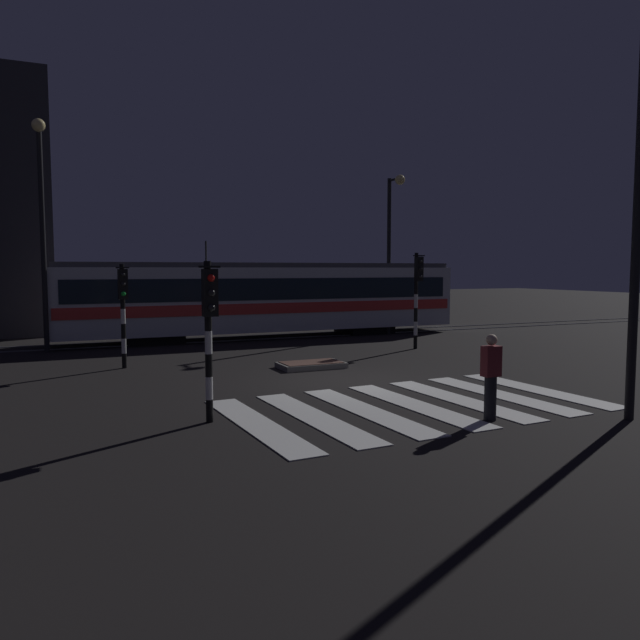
% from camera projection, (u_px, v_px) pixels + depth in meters
% --- Properties ---
extents(ground_plane, '(120.00, 120.00, 0.00)m').
position_uv_depth(ground_plane, '(349.00, 381.00, 16.18)').
color(ground_plane, black).
extents(rail_near, '(80.00, 0.12, 0.03)m').
position_uv_depth(rail_near, '(241.00, 340.00, 25.31)').
color(rail_near, '#59595E').
rests_on(rail_near, ground).
extents(rail_far, '(80.00, 0.12, 0.03)m').
position_uv_depth(rail_far, '(231.00, 337.00, 26.62)').
color(rail_far, '#59595E').
rests_on(rail_far, ground).
extents(crosswalk_zebra, '(8.26, 5.06, 0.02)m').
position_uv_depth(crosswalk_zebra, '(414.00, 405.00, 13.27)').
color(crosswalk_zebra, silver).
rests_on(crosswalk_zebra, ground).
extents(traffic_island, '(1.97, 1.09, 0.18)m').
position_uv_depth(traffic_island, '(311.00, 365.00, 18.33)').
color(traffic_island, slate).
rests_on(traffic_island, ground).
extents(traffic_light_corner_far_left, '(0.36, 0.42, 3.13)m').
position_uv_depth(traffic_light_corner_far_left, '(123.00, 300.00, 18.02)').
color(traffic_light_corner_far_left, black).
rests_on(traffic_light_corner_far_left, ground).
extents(traffic_light_corner_near_left, '(0.36, 0.42, 3.13)m').
position_uv_depth(traffic_light_corner_near_left, '(209.00, 317.00, 11.57)').
color(traffic_light_corner_near_left, black).
rests_on(traffic_light_corner_near_left, ground).
extents(traffic_light_corner_far_right, '(0.36, 0.42, 3.58)m').
position_uv_depth(traffic_light_corner_far_right, '(417.00, 286.00, 22.45)').
color(traffic_light_corner_far_right, black).
rests_on(traffic_light_corner_far_right, ground).
extents(street_lamp_trackside_right, '(0.44, 1.21, 7.10)m').
position_uv_depth(street_lamp_trackside_right, '(392.00, 235.00, 27.29)').
color(street_lamp_trackside_right, black).
rests_on(street_lamp_trackside_right, ground).
extents(street_lamp_trackside_left, '(0.44, 1.21, 8.01)m').
position_uv_depth(street_lamp_trackside_left, '(42.00, 211.00, 21.12)').
color(street_lamp_trackside_left, black).
rests_on(street_lamp_trackside_left, ground).
extents(tram, '(17.74, 2.58, 4.15)m').
position_uv_depth(tram, '(267.00, 297.00, 26.38)').
color(tram, silver).
rests_on(tram, ground).
extents(pedestrian_waiting_at_kerb, '(0.36, 0.24, 1.71)m').
position_uv_depth(pedestrian_waiting_at_kerb, '(491.00, 376.00, 11.89)').
color(pedestrian_waiting_at_kerb, black).
rests_on(pedestrian_waiting_at_kerb, ground).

